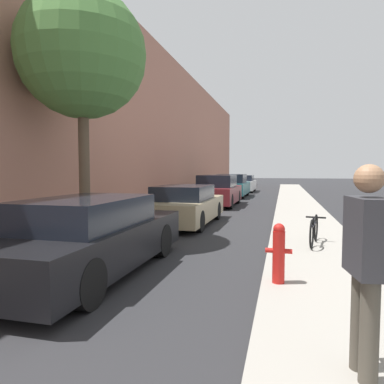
% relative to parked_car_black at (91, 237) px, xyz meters
% --- Properties ---
extents(ground_plane, '(120.00, 120.00, 0.00)m').
position_rel_parked_car_black_xyz_m(ground_plane, '(0.93, 9.44, -0.63)').
color(ground_plane, '#28282B').
extents(sidewalk_left, '(2.00, 52.00, 0.12)m').
position_rel_parked_car_black_xyz_m(sidewalk_left, '(-1.97, 9.44, -0.57)').
color(sidewalk_left, '#9E998E').
rests_on(sidewalk_left, ground).
extents(sidewalk_right, '(2.00, 52.00, 0.12)m').
position_rel_parked_car_black_xyz_m(sidewalk_right, '(3.83, 9.44, -0.57)').
color(sidewalk_right, '#9E998E').
rests_on(sidewalk_right, ground).
extents(building_facade_left, '(0.70, 52.00, 8.05)m').
position_rel_parked_car_black_xyz_m(building_facade_left, '(-3.32, 9.44, 3.39)').
color(building_facade_left, tan).
rests_on(building_facade_left, ground).
extents(parked_car_black, '(1.70, 4.54, 1.31)m').
position_rel_parked_car_black_xyz_m(parked_car_black, '(0.00, 0.00, 0.00)').
color(parked_car_black, black).
rests_on(parked_car_black, ground).
extents(parked_car_champagne, '(1.77, 4.33, 1.26)m').
position_rel_parked_car_black_xyz_m(parked_car_champagne, '(0.06, 5.65, -0.02)').
color(parked_car_champagne, black).
rests_on(parked_car_champagne, ground).
extents(parked_car_maroon, '(1.82, 4.35, 1.51)m').
position_rel_parked_car_black_xyz_m(parked_car_maroon, '(0.03, 11.70, 0.08)').
color(parked_car_maroon, black).
rests_on(parked_car_maroon, ground).
extents(parked_car_teal, '(1.87, 4.70, 1.48)m').
position_rel_parked_car_black_xyz_m(parked_car_teal, '(-0.08, 17.52, 0.08)').
color(parked_car_teal, black).
rests_on(parked_car_teal, ground).
extents(parked_car_white, '(1.90, 3.94, 1.33)m').
position_rel_parked_car_black_xyz_m(parked_car_white, '(-0.03, 22.92, 0.01)').
color(parked_car_white, black).
rests_on(parked_car_white, ground).
extents(street_tree_near, '(3.00, 3.00, 5.86)m').
position_rel_parked_car_black_xyz_m(street_tree_near, '(-1.49, 2.25, 3.83)').
color(street_tree_near, brown).
rests_on(street_tree_near, sidewalk_left).
extents(fire_hydrant, '(0.38, 0.18, 0.88)m').
position_rel_parked_car_black_xyz_m(fire_hydrant, '(3.08, -0.05, -0.06)').
color(fire_hydrant, red).
rests_on(fire_hydrant, sidewalk_right).
extents(pedestrian, '(0.30, 0.48, 1.70)m').
position_rel_parked_car_black_xyz_m(pedestrian, '(3.77, -2.27, 0.44)').
color(pedestrian, '#4C473D').
rests_on(pedestrian, sidewalk_right).
extents(bicycle, '(0.44, 1.50, 0.62)m').
position_rel_parked_car_black_xyz_m(bicycle, '(3.80, 2.87, -0.19)').
color(bicycle, black).
rests_on(bicycle, sidewalk_right).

